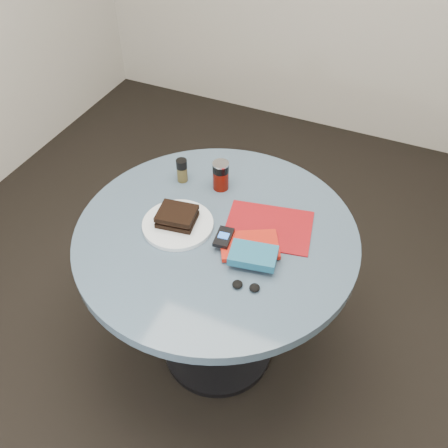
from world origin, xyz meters
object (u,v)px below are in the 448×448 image
at_px(plate, 178,224).
at_px(pepper_grinder, 182,170).
at_px(sandwich, 177,216).
at_px(soda_can, 221,175).
at_px(red_book, 249,245).
at_px(magazine, 269,227).
at_px(novel, 253,255).
at_px(headphones, 246,286).
at_px(mp3_player, 224,237).
at_px(table, 217,263).

distance_m(plate, pepper_grinder, 0.26).
distance_m(sandwich, soda_can, 0.26).
height_order(plate, red_book, red_book).
height_order(magazine, red_book, red_book).
xyz_separation_m(pepper_grinder, novel, (0.41, -0.29, -0.01)).
distance_m(sandwich, headphones, 0.37).
height_order(pepper_grinder, mp3_player, pepper_grinder).
height_order(table, pepper_grinder, pepper_grinder).
xyz_separation_m(pepper_grinder, mp3_player, (0.29, -0.25, -0.02)).
distance_m(plate, sandwich, 0.03).
bearing_deg(novel, soda_can, 119.13).
height_order(soda_can, pepper_grinder, soda_can).
bearing_deg(pepper_grinder, novel, -35.20).
bearing_deg(table, magazine, 30.63).
distance_m(plate, red_book, 0.27).
relative_size(sandwich, novel, 0.95).
height_order(pepper_grinder, magazine, pepper_grinder).
distance_m(pepper_grinder, headphones, 0.59).
height_order(sandwich, red_book, sandwich).
relative_size(novel, mp3_player, 1.58).
relative_size(table, novel, 6.54).
relative_size(table, sandwich, 6.86).
height_order(table, magazine, magazine).
distance_m(table, red_book, 0.22).
bearing_deg(red_book, soda_can, 103.37).
relative_size(soda_can, headphones, 1.25).
bearing_deg(mp3_player, magazine, 49.70).
bearing_deg(table, mp3_player, -40.44).
height_order(pepper_grinder, headphones, pepper_grinder).
bearing_deg(plate, table, 12.08).
distance_m(table, magazine, 0.25).
distance_m(magazine, headphones, 0.29).
distance_m(plate, novel, 0.31).
distance_m(magazine, mp3_player, 0.18).
bearing_deg(novel, table, 143.77).
height_order(novel, headphones, novel).
relative_size(sandwich, red_book, 0.75).
xyz_separation_m(soda_can, red_book, (0.22, -0.25, -0.05)).
xyz_separation_m(mp3_player, headphones, (0.14, -0.15, -0.02)).
height_order(plate, soda_can, soda_can).
relative_size(plate, pepper_grinder, 2.60).
xyz_separation_m(table, sandwich, (-0.14, -0.02, 0.20)).
bearing_deg(sandwich, plate, -55.11).
bearing_deg(table, sandwich, -171.29).
xyz_separation_m(plate, sandwich, (-0.01, 0.01, 0.03)).
height_order(table, soda_can, soda_can).
bearing_deg(sandwich, red_book, -0.72).
bearing_deg(headphones, magazine, 95.98).
bearing_deg(magazine, pepper_grinder, 153.14).
xyz_separation_m(plate, mp3_player, (0.18, -0.01, 0.02)).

